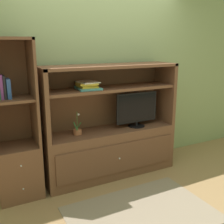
# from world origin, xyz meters

# --- Properties ---
(ground_plane) EXTENTS (8.00, 8.00, 0.00)m
(ground_plane) POSITION_xyz_m (0.00, 0.00, 0.00)
(ground_plane) COLOR #99754C
(painted_rear_wall) EXTENTS (6.00, 0.10, 2.80)m
(painted_rear_wall) POSITION_xyz_m (0.00, 0.75, 1.40)
(painted_rear_wall) COLOR #8C9E6B
(painted_rear_wall) RESTS_ON ground_plane
(area_rug) EXTENTS (1.53, 1.03, 0.01)m
(area_rug) POSITION_xyz_m (-0.14, -0.60, 0.01)
(area_rug) COLOR gray
(area_rug) RESTS_ON ground_plane
(media_console) EXTENTS (1.82, 0.51, 1.51)m
(media_console) POSITION_xyz_m (0.00, 0.41, 0.49)
(media_console) COLOR brown
(media_console) RESTS_ON ground_plane
(tv_monitor) EXTENTS (0.63, 0.23, 0.48)m
(tv_monitor) POSITION_xyz_m (0.38, 0.35, 0.89)
(tv_monitor) COLOR black
(tv_monitor) RESTS_ON media_console
(potted_plant) EXTENTS (0.11, 0.11, 0.30)m
(potted_plant) POSITION_xyz_m (-0.47, 0.40, 0.69)
(potted_plant) COLOR #B26642
(potted_plant) RESTS_ON media_console
(magazine_stack) EXTENTS (0.31, 0.36, 0.09)m
(magazine_stack) POSITION_xyz_m (-0.32, 0.40, 1.26)
(magazine_stack) COLOR teal
(magazine_stack) RESTS_ON media_console
(bookshelf_tall) EXTENTS (0.49, 0.47, 1.83)m
(bookshelf_tall) POSITION_xyz_m (-1.21, 0.41, 0.59)
(bookshelf_tall) COLOR brown
(bookshelf_tall) RESTS_ON ground_plane
(upright_book_row) EXTENTS (0.17, 0.17, 0.27)m
(upright_book_row) POSITION_xyz_m (-1.31, 0.40, 1.31)
(upright_book_row) COLOR teal
(upright_book_row) RESTS_ON bookshelf_tall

